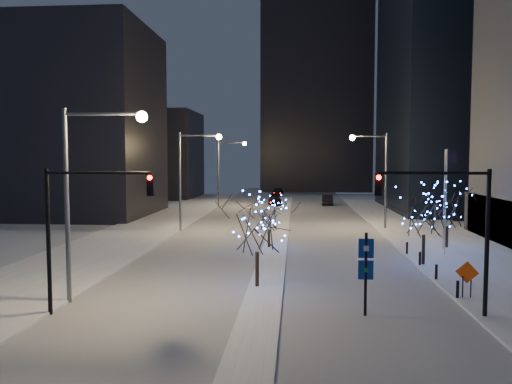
# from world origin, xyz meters

# --- Properties ---
(ground) EXTENTS (160.00, 160.00, 0.00)m
(ground) POSITION_xyz_m (0.00, 0.00, 0.00)
(ground) COLOR silver
(ground) RESTS_ON ground
(road) EXTENTS (20.00, 130.00, 0.02)m
(road) POSITION_xyz_m (0.00, 35.00, 0.01)
(road) COLOR #A0A4AE
(road) RESTS_ON ground
(median) EXTENTS (2.00, 80.00, 0.15)m
(median) POSITION_xyz_m (0.00, 30.00, 0.07)
(median) COLOR white
(median) RESTS_ON ground
(east_sidewalk) EXTENTS (10.00, 90.00, 0.15)m
(east_sidewalk) POSITION_xyz_m (15.00, 20.00, 0.07)
(east_sidewalk) COLOR white
(east_sidewalk) RESTS_ON ground
(west_sidewalk) EXTENTS (8.00, 90.00, 0.15)m
(west_sidewalk) POSITION_xyz_m (-14.00, 20.00, 0.07)
(west_sidewalk) COLOR white
(west_sidewalk) RESTS_ON ground
(filler_west_near) EXTENTS (22.00, 18.00, 24.00)m
(filler_west_near) POSITION_xyz_m (-28.00, 40.00, 12.00)
(filler_west_near) COLOR black
(filler_west_near) RESTS_ON ground
(filler_west_far) EXTENTS (18.00, 16.00, 16.00)m
(filler_west_far) POSITION_xyz_m (-26.00, 70.00, 8.00)
(filler_west_far) COLOR black
(filler_west_far) RESTS_ON ground
(horizon_block) EXTENTS (24.00, 14.00, 42.00)m
(horizon_block) POSITION_xyz_m (6.00, 92.00, 21.00)
(horizon_block) COLOR black
(horizon_block) RESTS_ON ground
(street_lamp_w_near) EXTENTS (4.40, 0.56, 10.00)m
(street_lamp_w_near) POSITION_xyz_m (-8.94, 2.00, 6.50)
(street_lamp_w_near) COLOR #595E66
(street_lamp_w_near) RESTS_ON ground
(street_lamp_w_mid) EXTENTS (4.40, 0.56, 10.00)m
(street_lamp_w_mid) POSITION_xyz_m (-8.94, 27.00, 6.50)
(street_lamp_w_mid) COLOR #595E66
(street_lamp_w_mid) RESTS_ON ground
(street_lamp_w_far) EXTENTS (4.40, 0.56, 10.00)m
(street_lamp_w_far) POSITION_xyz_m (-8.94, 52.00, 6.50)
(street_lamp_w_far) COLOR #595E66
(street_lamp_w_far) RESTS_ON ground
(street_lamp_east) EXTENTS (3.90, 0.56, 10.00)m
(street_lamp_east) POSITION_xyz_m (10.08, 30.00, 6.45)
(street_lamp_east) COLOR #595E66
(street_lamp_east) RESTS_ON ground
(traffic_signal_west) EXTENTS (5.26, 0.43, 7.00)m
(traffic_signal_west) POSITION_xyz_m (-8.44, -0.00, 4.76)
(traffic_signal_west) COLOR black
(traffic_signal_west) RESTS_ON ground
(traffic_signal_east) EXTENTS (5.26, 0.43, 7.00)m
(traffic_signal_east) POSITION_xyz_m (8.94, 1.00, 4.76)
(traffic_signal_east) COLOR black
(traffic_signal_east) RESTS_ON ground
(flagpoles) EXTENTS (1.35, 2.60, 8.00)m
(flagpoles) POSITION_xyz_m (13.37, 17.25, 4.80)
(flagpoles) COLOR silver
(flagpoles) RESTS_ON east_sidewalk
(bollards) EXTENTS (0.16, 12.16, 0.90)m
(bollards) POSITION_xyz_m (10.20, 10.00, 0.60)
(bollards) COLOR black
(bollards) RESTS_ON east_sidewalk
(car_near) EXTENTS (2.61, 4.94, 1.60)m
(car_near) POSITION_xyz_m (-1.50, 54.53, 0.80)
(car_near) COLOR black
(car_near) RESTS_ON ground
(car_mid) EXTENTS (1.94, 5.00, 1.62)m
(car_mid) POSITION_xyz_m (6.67, 56.85, 0.81)
(car_mid) COLOR black
(car_mid) RESTS_ON ground
(car_far) EXTENTS (2.39, 5.04, 1.42)m
(car_far) POSITION_xyz_m (-1.86, 74.06, 0.71)
(car_far) COLOR black
(car_far) RESTS_ON ground
(holiday_tree_median_near) EXTENTS (5.41, 5.41, 5.38)m
(holiday_tree_median_near) POSITION_xyz_m (-0.50, 5.51, 3.68)
(holiday_tree_median_near) COLOR black
(holiday_tree_median_near) RESTS_ON median
(holiday_tree_median_far) EXTENTS (4.04, 4.04, 4.10)m
(holiday_tree_median_far) POSITION_xyz_m (-0.50, 18.04, 2.80)
(holiday_tree_median_far) COLOR black
(holiday_tree_median_far) RESTS_ON median
(holiday_tree_plaza_near) EXTENTS (5.17, 5.17, 5.62)m
(holiday_tree_plaza_near) POSITION_xyz_m (10.50, 12.33, 3.81)
(holiday_tree_plaza_near) COLOR black
(holiday_tree_plaza_near) RESTS_ON east_sidewalk
(holiday_tree_plaza_far) EXTENTS (4.79, 4.79, 5.34)m
(holiday_tree_plaza_far) POSITION_xyz_m (14.06, 19.09, 3.52)
(holiday_tree_plaza_far) COLOR black
(holiday_tree_plaza_far) RESTS_ON east_sidewalk
(wayfinding_sign) EXTENTS (0.71, 0.14, 4.00)m
(wayfinding_sign) POSITION_xyz_m (5.00, 1.00, 2.45)
(wayfinding_sign) COLOR black
(wayfinding_sign) RESTS_ON ground
(construction_sign) EXTENTS (1.10, 0.50, 1.94)m
(construction_sign) POSITION_xyz_m (10.69, 4.07, 1.32)
(construction_sign) COLOR black
(construction_sign) RESTS_ON east_sidewalk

